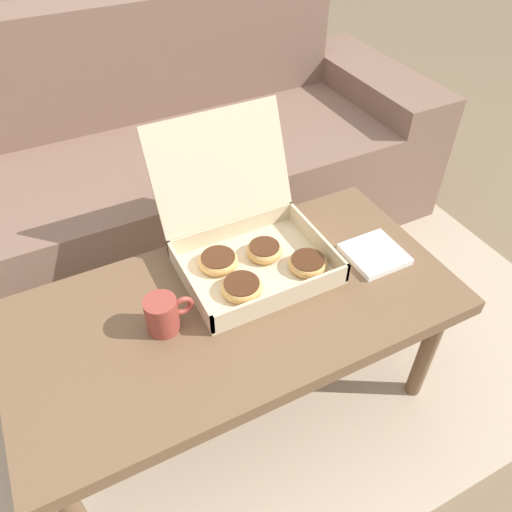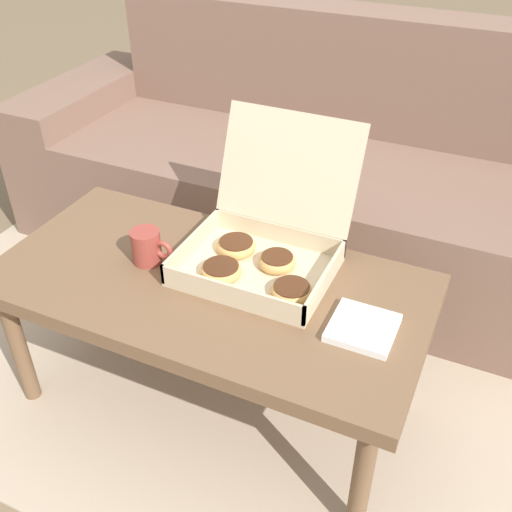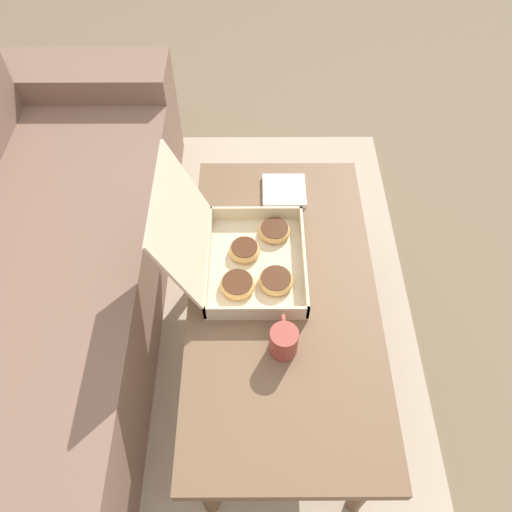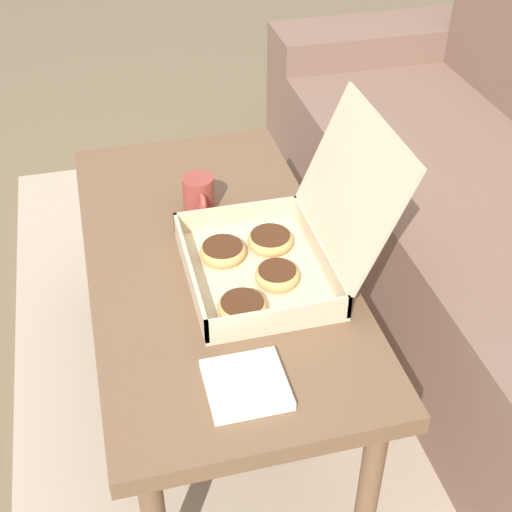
{
  "view_description": "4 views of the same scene",
  "coord_description": "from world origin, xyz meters",
  "px_view_note": "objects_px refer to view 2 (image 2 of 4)",
  "views": [
    {
      "loc": [
        -0.32,
        -0.8,
        1.31
      ],
      "look_at": [
        0.09,
        0.01,
        0.48
      ],
      "focal_mm": 35.0,
      "sensor_mm": 36.0,
      "label": 1
    },
    {
      "loc": [
        0.58,
        -1.06,
        1.32
      ],
      "look_at": [
        0.09,
        0.01,
        0.48
      ],
      "focal_mm": 42.0,
      "sensor_mm": 36.0,
      "label": 2
    },
    {
      "loc": [
        -0.76,
        0.01,
        1.62
      ],
      "look_at": [
        0.09,
        0.01,
        0.48
      ],
      "focal_mm": 35.0,
      "sensor_mm": 36.0,
      "label": 3
    },
    {
      "loc": [
        1.21,
        -0.28,
        1.37
      ],
      "look_at": [
        0.09,
        0.01,
        0.48
      ],
      "focal_mm": 50.0,
      "sensor_mm": 36.0,
      "label": 4
    }
  ],
  "objects_px": {
    "couch": "(322,180)",
    "pastry_box": "(263,244)",
    "coffee_mug": "(147,247)",
    "coffee_table": "(209,294)"
  },
  "relations": [
    {
      "from": "coffee_table",
      "to": "pastry_box",
      "type": "xyz_separation_m",
      "value": [
        0.09,
        0.12,
        0.1
      ]
    },
    {
      "from": "couch",
      "to": "coffee_table",
      "type": "xyz_separation_m",
      "value": [
        0.0,
        -0.84,
        0.1
      ]
    },
    {
      "from": "couch",
      "to": "pastry_box",
      "type": "relative_size",
      "value": 5.59
    },
    {
      "from": "coffee_table",
      "to": "pastry_box",
      "type": "relative_size",
      "value": 2.69
    },
    {
      "from": "coffee_mug",
      "to": "couch",
      "type": "bearing_deg",
      "value": 78.37
    },
    {
      "from": "coffee_table",
      "to": "coffee_mug",
      "type": "height_order",
      "value": "coffee_mug"
    },
    {
      "from": "pastry_box",
      "to": "coffee_table",
      "type": "bearing_deg",
      "value": -128.33
    },
    {
      "from": "coffee_mug",
      "to": "pastry_box",
      "type": "bearing_deg",
      "value": 22.72
    },
    {
      "from": "pastry_box",
      "to": "coffee_mug",
      "type": "relative_size",
      "value": 3.51
    },
    {
      "from": "couch",
      "to": "pastry_box",
      "type": "xyz_separation_m",
      "value": [
        0.09,
        -0.72,
        0.2
      ]
    }
  ]
}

